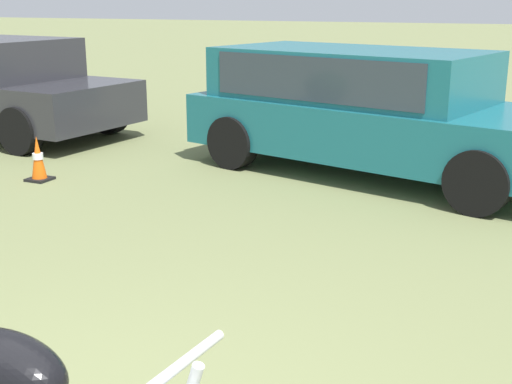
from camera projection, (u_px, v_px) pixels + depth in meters
The scene contains 2 objects.
car_teal at pixel (365, 101), 7.94m from camera, with size 4.73×2.83×1.43m.
traffic_cone at pixel (38, 160), 7.67m from camera, with size 0.25×0.25×0.51m.
Camera 1 is at (1.75, -1.73, 1.98)m, focal length 47.76 mm.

